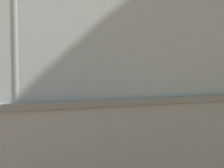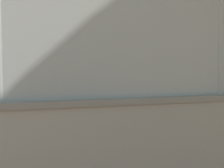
{
  "view_description": "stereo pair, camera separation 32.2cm",
  "coord_description": "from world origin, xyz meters",
  "px_view_note": "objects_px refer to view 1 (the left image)",
  "views": [
    {
      "loc": [
        3.72,
        15.72,
        2.14
      ],
      "look_at": [
        -0.07,
        5.56,
        1.46
      ],
      "focal_mm": 53.8,
      "sensor_mm": 36.0,
      "label": 1
    },
    {
      "loc": [
        3.42,
        15.82,
        2.14
      ],
      "look_at": [
        -0.07,
        5.56,
        1.46
      ],
      "focal_mm": 53.8,
      "sensor_mm": 36.0,
      "label": 2
    }
  ],
  "objects_px": {
    "sports_ball": "(30,103)",
    "player_crossing_court": "(62,97)",
    "player_at_service_line": "(122,86)",
    "player_baseline_waiting": "(46,85)"
  },
  "relations": [
    {
      "from": "player_baseline_waiting",
      "to": "player_at_service_line",
      "type": "relative_size",
      "value": 1.07
    },
    {
      "from": "player_at_service_line",
      "to": "player_baseline_waiting",
      "type": "bearing_deg",
      "value": -17.87
    },
    {
      "from": "player_crossing_court",
      "to": "player_baseline_waiting",
      "type": "bearing_deg",
      "value": -95.01
    },
    {
      "from": "sports_ball",
      "to": "player_crossing_court",
      "type": "bearing_deg",
      "value": 92.98
    },
    {
      "from": "player_at_service_line",
      "to": "player_crossing_court",
      "type": "bearing_deg",
      "value": 51.96
    },
    {
      "from": "player_baseline_waiting",
      "to": "sports_ball",
      "type": "relative_size",
      "value": 7.45
    },
    {
      "from": "sports_ball",
      "to": "player_at_service_line",
      "type": "bearing_deg",
      "value": 171.68
    },
    {
      "from": "player_baseline_waiting",
      "to": "sports_ball",
      "type": "height_order",
      "value": "player_baseline_waiting"
    },
    {
      "from": "player_at_service_line",
      "to": "player_crossing_court",
      "type": "relative_size",
      "value": 0.93
    },
    {
      "from": "player_crossing_court",
      "to": "sports_ball",
      "type": "xyz_separation_m",
      "value": [
        0.33,
        -6.25,
        -0.9
      ]
    }
  ]
}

